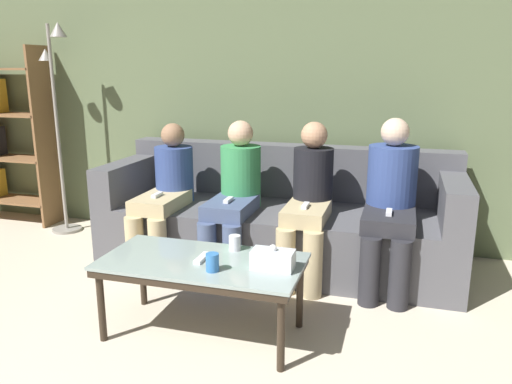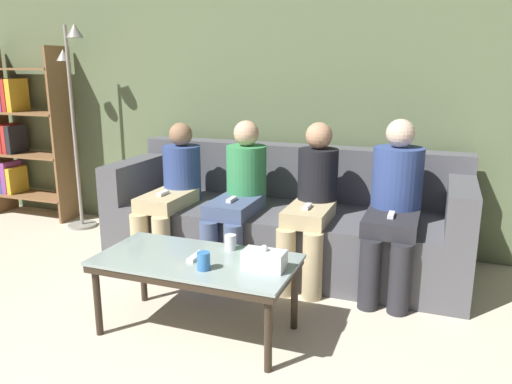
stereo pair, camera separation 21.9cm
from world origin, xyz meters
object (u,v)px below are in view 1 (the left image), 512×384
(seated_person_mid_left, at_px, (235,193))
(seated_person_left_end, at_px, (166,191))
(cup_near_right, at_px, (235,243))
(seated_person_right_end, at_px, (390,199))
(couch, at_px, (279,221))
(coffee_table, at_px, (202,267))
(standing_lamp, at_px, (58,107))
(game_remote, at_px, (202,258))
(tissue_box, at_px, (273,259))
(cup_near_left, at_px, (212,262))
(seated_person_mid_right, at_px, (309,199))

(seated_person_mid_left, bearing_deg, seated_person_left_end, -178.37)
(cup_near_right, relative_size, seated_person_right_end, 0.08)
(seated_person_right_end, bearing_deg, couch, 164.82)
(coffee_table, xyz_separation_m, seated_person_mid_left, (-0.13, 0.95, 0.18))
(couch, height_order, standing_lamp, standing_lamp)
(standing_lamp, relative_size, seated_person_left_end, 1.74)
(cup_near_right, xyz_separation_m, seated_person_mid_left, (-0.26, 0.75, 0.09))
(game_remote, distance_m, standing_lamp, 2.41)
(coffee_table, xyz_separation_m, seated_person_left_end, (-0.67, 0.93, 0.16))
(coffee_table, relative_size, seated_person_right_end, 0.97)
(tissue_box, bearing_deg, cup_near_left, -157.76)
(couch, relative_size, standing_lamp, 1.44)
(cup_near_left, height_order, seated_person_mid_right, seated_person_mid_right)
(couch, bearing_deg, tissue_box, -77.70)
(coffee_table, bearing_deg, couch, 83.36)
(tissue_box, bearing_deg, seated_person_mid_left, 119.13)
(couch, bearing_deg, seated_person_mid_right, -41.94)
(couch, relative_size, seated_person_left_end, 2.50)
(cup_near_left, xyz_separation_m, seated_person_mid_right, (0.30, 1.07, 0.09))
(game_remote, distance_m, seated_person_right_end, 1.37)
(tissue_box, xyz_separation_m, seated_person_mid_left, (-0.53, 0.96, 0.08))
(couch, xyz_separation_m, standing_lamp, (-2.03, 0.16, 0.80))
(coffee_table, height_order, seated_person_right_end, seated_person_right_end)
(cup_near_right, bearing_deg, seated_person_left_end, 137.13)
(couch, relative_size, cup_near_left, 27.73)
(seated_person_left_end, distance_m, seated_person_right_end, 1.62)
(game_remote, height_order, seated_person_mid_right, seated_person_mid_right)
(cup_near_right, xyz_separation_m, game_remote, (-0.12, -0.19, -0.03))
(couch, bearing_deg, seated_person_right_end, -15.18)
(game_remote, relative_size, seated_person_mid_right, 0.14)
(seated_person_right_end, bearing_deg, coffee_table, -134.42)
(cup_near_left, xyz_separation_m, tissue_box, (0.29, 0.12, 0.00))
(couch, bearing_deg, coffee_table, -96.64)
(cup_near_left, distance_m, seated_person_mid_left, 1.10)
(cup_near_left, distance_m, cup_near_right, 0.32)
(tissue_box, bearing_deg, cup_near_right, 144.09)
(couch, bearing_deg, standing_lamp, 175.56)
(cup_near_right, relative_size, seated_person_mid_right, 0.08)
(tissue_box, relative_size, seated_person_right_end, 0.19)
(cup_near_right, height_order, seated_person_mid_right, seated_person_mid_right)
(tissue_box, height_order, game_remote, tissue_box)
(couch, relative_size, seated_person_mid_left, 2.42)
(game_remote, height_order, seated_person_left_end, seated_person_left_end)
(couch, xyz_separation_m, coffee_table, (-0.14, -1.19, 0.08))
(standing_lamp, bearing_deg, coffee_table, -35.52)
(couch, distance_m, tissue_box, 1.24)
(tissue_box, bearing_deg, couch, 102.30)
(couch, height_order, game_remote, couch)
(seated_person_left_end, bearing_deg, tissue_box, -41.21)
(seated_person_right_end, bearing_deg, tissue_box, -119.32)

